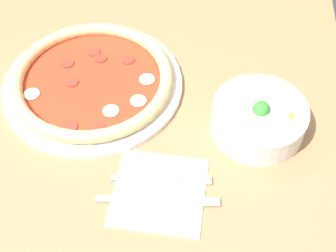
% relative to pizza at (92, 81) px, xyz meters
% --- Properties ---
extents(dining_table, '(1.03, 0.89, 0.76)m').
position_rel_pizza_xyz_m(dining_table, '(0.03, 0.07, -0.14)').
color(dining_table, '#99724C').
rests_on(dining_table, ground_plane).
extents(pizza, '(0.36, 0.36, 0.04)m').
position_rel_pizza_xyz_m(pizza, '(0.00, 0.00, 0.00)').
color(pizza, white).
rests_on(pizza, dining_table).
extents(bowl, '(0.17, 0.17, 0.08)m').
position_rel_pizza_xyz_m(bowl, '(0.07, 0.33, 0.02)').
color(bowl, white).
rests_on(bowl, dining_table).
extents(napkin, '(0.16, 0.16, 0.00)m').
position_rel_pizza_xyz_m(napkin, '(0.23, 0.16, -0.02)').
color(napkin, white).
rests_on(napkin, dining_table).
extents(fork, '(0.03, 0.17, 0.00)m').
position_rel_pizza_xyz_m(fork, '(0.21, 0.16, -0.01)').
color(fork, silver).
rests_on(fork, napkin).
extents(knife, '(0.03, 0.21, 0.01)m').
position_rel_pizza_xyz_m(knife, '(0.25, 0.15, -0.01)').
color(knife, silver).
rests_on(knife, napkin).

